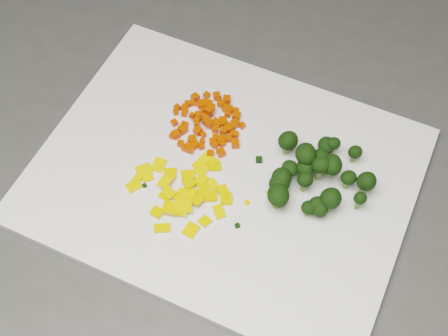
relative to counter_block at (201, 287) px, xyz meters
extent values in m
cube|color=#434341|center=(0.00, 0.00, 0.00)|extent=(1.24, 1.06, 0.90)
cube|color=white|center=(0.04, -0.04, 0.46)|extent=(0.57, 0.55, 0.01)
cube|color=red|center=(0.02, 0.03, 0.47)|extent=(0.01, 0.01, 0.01)
cube|color=red|center=(0.01, 0.01, 0.47)|extent=(0.01, 0.01, 0.01)
cube|color=red|center=(0.03, 0.07, 0.47)|extent=(0.01, 0.01, 0.01)
cube|color=red|center=(0.02, 0.02, 0.47)|extent=(0.01, 0.01, 0.01)
cube|color=red|center=(0.03, 0.03, 0.47)|extent=(0.01, 0.01, 0.01)
cube|color=red|center=(0.07, 0.04, 0.47)|extent=(0.01, 0.01, 0.01)
cube|color=red|center=(0.04, 0.05, 0.47)|extent=(0.01, 0.01, 0.01)
cube|color=red|center=(-0.01, 0.01, 0.47)|extent=(0.01, 0.01, 0.01)
cube|color=red|center=(0.02, 0.03, 0.47)|extent=(0.01, 0.01, 0.01)
cube|color=red|center=(0.05, 0.07, 0.47)|extent=(0.01, 0.01, 0.01)
cube|color=red|center=(0.04, 0.00, 0.47)|extent=(0.01, 0.01, 0.01)
cube|color=red|center=(0.05, 0.02, 0.47)|extent=(0.01, 0.01, 0.01)
cube|color=red|center=(0.00, 0.07, 0.47)|extent=(0.01, 0.01, 0.01)
cube|color=red|center=(0.02, 0.01, 0.47)|extent=(0.01, 0.01, 0.01)
cube|color=red|center=(-0.01, 0.06, 0.47)|extent=(0.01, 0.01, 0.01)
cube|color=red|center=(0.03, 0.05, 0.47)|extent=(0.01, 0.01, 0.01)
cube|color=red|center=(0.04, 0.05, 0.47)|extent=(0.01, 0.01, 0.01)
cube|color=red|center=(0.00, 0.03, 0.47)|extent=(0.01, 0.01, 0.01)
cube|color=red|center=(0.06, 0.01, 0.47)|extent=(0.01, 0.01, 0.01)
cube|color=red|center=(0.06, 0.05, 0.47)|extent=(0.01, 0.01, 0.01)
cube|color=red|center=(0.03, 0.05, 0.47)|extent=(0.01, 0.01, 0.01)
cube|color=red|center=(0.05, 0.03, 0.47)|extent=(0.01, 0.01, 0.01)
cube|color=red|center=(0.02, 0.07, 0.47)|extent=(0.01, 0.01, 0.01)
cube|color=red|center=(0.01, 0.07, 0.47)|extent=(0.01, 0.01, 0.01)
cube|color=red|center=(0.03, 0.03, 0.47)|extent=(0.01, 0.01, 0.01)
cube|color=red|center=(0.02, 0.00, 0.47)|extent=(0.01, 0.01, 0.01)
cube|color=red|center=(0.04, 0.01, 0.47)|extent=(0.01, 0.01, 0.01)
cube|color=red|center=(0.03, 0.04, 0.47)|extent=(0.01, 0.01, 0.01)
cube|color=red|center=(0.02, 0.08, 0.47)|extent=(0.01, 0.01, 0.01)
cube|color=red|center=(0.02, -0.01, 0.47)|extent=(0.01, 0.01, 0.01)
cube|color=red|center=(0.07, 0.05, 0.47)|extent=(0.01, 0.01, 0.01)
cube|color=red|center=(-0.01, 0.04, 0.47)|extent=(0.01, 0.01, 0.01)
cube|color=red|center=(0.02, 0.07, 0.47)|extent=(0.01, 0.01, 0.01)
cube|color=red|center=(0.06, 0.07, 0.47)|extent=(0.01, 0.01, 0.01)
cube|color=red|center=(0.06, 0.02, 0.47)|extent=(0.01, 0.01, 0.01)
cube|color=red|center=(0.04, 0.06, 0.47)|extent=(0.01, 0.01, 0.01)
cube|color=red|center=(-0.01, 0.07, 0.47)|extent=(0.01, 0.01, 0.01)
cube|color=red|center=(0.02, 0.04, 0.47)|extent=(0.01, 0.01, 0.01)
cube|color=red|center=(0.03, 0.05, 0.47)|extent=(0.01, 0.01, 0.01)
cube|color=red|center=(0.01, 0.00, 0.47)|extent=(0.01, 0.01, 0.01)
cube|color=red|center=(0.05, 0.01, 0.47)|extent=(0.01, 0.01, 0.01)
cube|color=red|center=(0.06, 0.00, 0.47)|extent=(0.01, 0.01, 0.01)
cube|color=red|center=(0.00, 0.00, 0.47)|extent=(0.01, 0.01, 0.01)
cube|color=red|center=(0.04, 0.03, 0.47)|extent=(0.01, 0.01, 0.01)
cube|color=red|center=(0.04, 0.07, 0.47)|extent=(0.01, 0.01, 0.01)
cube|color=red|center=(0.00, 0.06, 0.47)|extent=(0.01, 0.01, 0.01)
cube|color=red|center=(0.00, 0.04, 0.47)|extent=(0.01, 0.01, 0.01)
cube|color=red|center=(0.05, 0.03, 0.47)|extent=(0.01, 0.01, 0.01)
cube|color=red|center=(0.05, 0.02, 0.47)|extent=(0.01, 0.01, 0.01)
cube|color=red|center=(0.07, 0.02, 0.47)|extent=(0.01, 0.01, 0.01)
cube|color=red|center=(0.03, 0.03, 0.47)|extent=(0.01, 0.01, 0.01)
cube|color=red|center=(0.00, 0.06, 0.47)|extent=(0.01, 0.01, 0.01)
cube|color=red|center=(0.05, 0.01, 0.47)|extent=(0.01, 0.01, 0.01)
cube|color=red|center=(0.04, 0.08, 0.47)|extent=(0.01, 0.01, 0.01)
cube|color=red|center=(0.03, 0.06, 0.47)|extent=(0.01, 0.01, 0.01)
cube|color=red|center=(0.06, 0.05, 0.47)|extent=(0.01, 0.01, 0.01)
cube|color=red|center=(0.00, 0.00, 0.47)|extent=(0.01, 0.01, 0.01)
cube|color=red|center=(0.04, 0.03, 0.47)|extent=(0.01, 0.01, 0.01)
cube|color=red|center=(0.05, 0.06, 0.47)|extent=(0.01, 0.01, 0.01)
cube|color=red|center=(0.06, 0.03, 0.47)|extent=(0.01, 0.01, 0.01)
cube|color=red|center=(0.04, 0.01, 0.47)|extent=(0.01, 0.01, 0.01)
cube|color=red|center=(0.00, 0.03, 0.47)|extent=(0.01, 0.01, 0.01)
cube|color=red|center=(0.03, 0.06, 0.47)|extent=(0.01, 0.01, 0.01)
cube|color=red|center=(0.04, 0.03, 0.47)|extent=(0.01, 0.01, 0.01)
cube|color=red|center=(0.06, 0.05, 0.47)|extent=(0.01, 0.01, 0.01)
cube|color=red|center=(0.05, 0.06, 0.47)|extent=(0.01, 0.01, 0.01)
cube|color=red|center=(0.03, 0.01, 0.47)|extent=(0.01, 0.01, 0.01)
cube|color=red|center=(-0.01, 0.00, 0.47)|extent=(0.01, 0.01, 0.01)
cube|color=red|center=(0.03, 0.07, 0.47)|extent=(0.01, 0.01, 0.01)
cube|color=red|center=(0.01, 0.05, 0.47)|extent=(0.01, 0.01, 0.01)
cube|color=red|center=(0.04, 0.02, 0.47)|extent=(0.01, 0.01, 0.01)
cube|color=red|center=(0.06, 0.01, 0.47)|extent=(0.01, 0.01, 0.01)
cube|color=red|center=(0.03, 0.00, 0.47)|extent=(0.01, 0.01, 0.01)
cube|color=red|center=(-0.01, 0.02, 0.47)|extent=(0.01, 0.01, 0.01)
cube|color=red|center=(0.01, 0.01, 0.47)|extent=(0.01, 0.01, 0.01)
cube|color=red|center=(-0.02, 0.02, 0.47)|extent=(0.01, 0.01, 0.01)
cube|color=red|center=(0.05, 0.08, 0.47)|extent=(0.01, 0.01, 0.01)
cube|color=red|center=(0.02, 0.05, 0.47)|extent=(0.01, 0.01, 0.01)
cube|color=red|center=(0.04, -0.01, 0.47)|extent=(0.01, 0.01, 0.01)
cube|color=yellow|center=(-0.07, -0.04, 0.46)|extent=(0.02, 0.02, 0.01)
cube|color=yellow|center=(-0.02, -0.07, 0.46)|extent=(0.02, 0.02, 0.01)
cube|color=yellow|center=(0.00, -0.08, 0.47)|extent=(0.02, 0.02, 0.01)
cube|color=yellow|center=(0.01, -0.05, 0.46)|extent=(0.02, 0.02, 0.01)
cube|color=yellow|center=(-0.07, -0.03, 0.46)|extent=(0.02, 0.02, 0.01)
cube|color=yellow|center=(-0.04, -0.08, 0.47)|extent=(0.02, 0.02, 0.00)
cube|color=yellow|center=(-0.02, -0.08, 0.47)|extent=(0.02, 0.02, 0.01)
cube|color=yellow|center=(-0.04, -0.06, 0.46)|extent=(0.02, 0.02, 0.01)
cube|color=yellow|center=(-0.06, -0.03, 0.46)|extent=(0.02, 0.01, 0.01)
cube|color=yellow|center=(-0.01, -0.05, 0.47)|extent=(0.02, 0.02, 0.01)
cube|color=yellow|center=(-0.02, -0.07, 0.46)|extent=(0.01, 0.01, 0.00)
cube|color=yellow|center=(0.03, -0.08, 0.46)|extent=(0.02, 0.02, 0.01)
cube|color=yellow|center=(-0.05, -0.10, 0.46)|extent=(0.02, 0.01, 0.01)
cube|color=yellow|center=(0.02, -0.09, 0.46)|extent=(0.01, 0.02, 0.01)
cube|color=yellow|center=(0.01, -0.02, 0.46)|extent=(0.02, 0.02, 0.00)
cube|color=yellow|center=(0.01, -0.06, 0.46)|extent=(0.02, 0.02, 0.01)
cube|color=yellow|center=(-0.06, -0.02, 0.46)|extent=(0.02, 0.02, 0.01)
cube|color=yellow|center=(-0.03, -0.03, 0.46)|extent=(0.02, 0.02, 0.01)
cube|color=yellow|center=(-0.03, -0.08, 0.47)|extent=(0.02, 0.02, 0.01)
cube|color=yellow|center=(-0.02, -0.08, 0.47)|extent=(0.02, 0.02, 0.01)
cube|color=yellow|center=(0.03, -0.07, 0.46)|extent=(0.02, 0.02, 0.01)
cube|color=yellow|center=(0.02, -0.03, 0.46)|extent=(0.02, 0.02, 0.01)
cube|color=yellow|center=(-0.04, -0.02, 0.46)|extent=(0.02, 0.02, 0.01)
cube|color=yellow|center=(0.01, -0.07, 0.46)|extent=(0.02, 0.02, 0.01)
cube|color=yellow|center=(0.03, -0.03, 0.46)|extent=(0.02, 0.01, 0.01)
cube|color=yellow|center=(0.02, -0.02, 0.46)|extent=(0.03, 0.03, 0.01)
cube|color=yellow|center=(-0.04, -0.04, 0.47)|extent=(0.02, 0.02, 0.01)
cube|color=yellow|center=(0.01, -0.03, 0.46)|extent=(0.02, 0.02, 0.01)
cube|color=yellow|center=(-0.02, -0.11, 0.46)|extent=(0.02, 0.02, 0.00)
cube|color=yellow|center=(0.00, -0.10, 0.46)|extent=(0.02, 0.02, 0.01)
cube|color=yellow|center=(-0.03, -0.03, 0.46)|extent=(0.02, 0.02, 0.01)
cube|color=yellow|center=(-0.05, -0.08, 0.46)|extent=(0.02, 0.02, 0.01)
cube|color=yellow|center=(0.02, -0.06, 0.46)|extent=(0.02, 0.02, 0.01)
cube|color=yellow|center=(-0.01, -0.04, 0.46)|extent=(0.02, 0.01, 0.01)
cube|color=yellow|center=(-0.03, -0.06, 0.47)|extent=(0.02, 0.02, 0.00)
cube|color=yellow|center=(-0.02, -0.06, 0.46)|extent=(0.02, 0.02, 0.01)
cube|color=yellow|center=(-0.01, -0.06, 0.46)|extent=(0.02, 0.02, 0.01)
cube|color=yellow|center=(-0.02, -0.08, 0.47)|extent=(0.02, 0.02, 0.01)
cube|color=black|center=(0.04, -0.12, 0.46)|extent=(0.01, 0.01, 0.00)
cube|color=yellow|center=(0.11, -0.05, 0.46)|extent=(0.01, 0.01, 0.00)
cube|color=yellow|center=(0.06, -0.09, 0.46)|extent=(0.01, 0.01, 0.00)
cube|color=black|center=(0.08, -0.03, 0.46)|extent=(0.01, 0.01, 0.01)
cube|color=yellow|center=(0.08, -0.08, 0.46)|extent=(0.01, 0.01, 0.00)
cube|color=red|center=(0.13, -0.04, 0.46)|extent=(0.00, 0.00, 0.00)
cube|color=black|center=(0.02, 0.02, 0.46)|extent=(0.01, 0.01, 0.00)
cube|color=black|center=(-0.06, -0.04, 0.46)|extent=(0.01, 0.01, 0.00)
cube|color=yellow|center=(0.02, -0.03, 0.46)|extent=(0.01, 0.01, 0.00)
camera|label=1|loc=(-0.04, -0.44, 1.11)|focal=50.00mm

